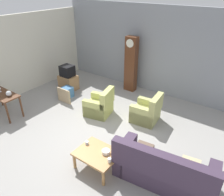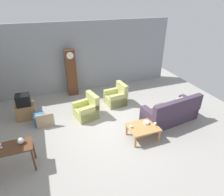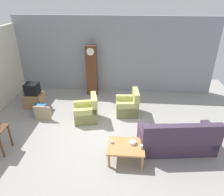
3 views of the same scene
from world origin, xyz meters
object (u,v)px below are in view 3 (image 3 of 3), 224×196
at_px(couch_floral, 177,140).
at_px(cup_blue_rimmed, 112,142).
at_px(coffee_table_wood, 126,148).
at_px(cup_white_porcelain, 141,147).
at_px(framed_picture_leaning, 43,113).
at_px(grandfather_clock, 92,70).
at_px(bowl_white_stacked, 133,142).
at_px(armchair_olive_far, 128,106).
at_px(armchair_olive_near, 87,112).
at_px(tv_stand_cabinet, 34,100).
at_px(tv_crt, 32,89).
at_px(storage_box_blue, 40,110).

xyz_separation_m(couch_floral, cup_blue_rimmed, (-1.80, -0.40, 0.13)).
relative_size(coffee_table_wood, cup_white_porcelain, 9.86).
bearing_deg(framed_picture_leaning, grandfather_clock, 58.53).
height_order(coffee_table_wood, grandfather_clock, grandfather_clock).
height_order(coffee_table_wood, bowl_white_stacked, bowl_white_stacked).
xyz_separation_m(armchair_olive_far, cup_white_porcelain, (0.38, -2.46, 0.19)).
bearing_deg(framed_picture_leaning, cup_blue_rimmed, -32.55).
height_order(armchair_olive_near, framed_picture_leaning, armchair_olive_near).
height_order(armchair_olive_near, cup_white_porcelain, armchair_olive_near).
bearing_deg(framed_picture_leaning, tv_stand_cabinet, 127.16).
relative_size(tv_crt, storage_box_blue, 1.07).
bearing_deg(couch_floral, grandfather_clock, 130.35).
distance_m(tv_stand_cabinet, cup_blue_rimmed, 4.07).
xyz_separation_m(armchair_olive_far, coffee_table_wood, (-0.02, -2.40, 0.08)).
xyz_separation_m(couch_floral, framed_picture_leaning, (-4.36, 1.23, -0.09)).
bearing_deg(tv_crt, framed_picture_leaning, -52.84).
height_order(grandfather_clock, storage_box_blue, grandfather_clock).
xyz_separation_m(tv_stand_cabinet, bowl_white_stacked, (3.76, -2.47, 0.20)).
bearing_deg(tv_crt, armchair_olive_near, -18.46).
relative_size(armchair_olive_far, tv_crt, 1.92).
bearing_deg(tv_crt, cup_white_porcelain, -33.55).
xyz_separation_m(armchair_olive_near, cup_blue_rimmed, (1.02, -1.76, 0.18)).
xyz_separation_m(tv_stand_cabinet, cup_white_porcelain, (3.99, -2.64, 0.21)).
height_order(couch_floral, tv_stand_cabinet, couch_floral).
bearing_deg(framed_picture_leaning, couch_floral, -15.82).
relative_size(couch_floral, armchair_olive_near, 2.33).
bearing_deg(tv_crt, cup_blue_rimmed, -37.86).
bearing_deg(cup_blue_rimmed, bowl_white_stacked, 2.01).
bearing_deg(grandfather_clock, tv_stand_cabinet, -145.52).
bearing_deg(coffee_table_wood, tv_crt, 144.33).
relative_size(cup_blue_rimmed, bowl_white_stacked, 0.44).
relative_size(couch_floral, storage_box_blue, 4.88).
distance_m(armchair_olive_near, cup_white_porcelain, 2.63).
height_order(couch_floral, coffee_table_wood, couch_floral).
bearing_deg(coffee_table_wood, armchair_olive_far, 89.62).
bearing_deg(armchair_olive_near, cup_white_porcelain, -46.77).
bearing_deg(storage_box_blue, tv_stand_cabinet, 128.58).
relative_size(storage_box_blue, bowl_white_stacked, 2.37).
bearing_deg(tv_crt, grandfather_clock, 34.48).
relative_size(armchair_olive_far, tv_stand_cabinet, 1.35).
xyz_separation_m(storage_box_blue, bowl_white_stacked, (3.31, -1.91, 0.29)).
bearing_deg(coffee_table_wood, framed_picture_leaning, 149.72).
height_order(cup_white_porcelain, bowl_white_stacked, cup_white_porcelain).
bearing_deg(armchair_olive_near, framed_picture_leaning, -175.08).
bearing_deg(bowl_white_stacked, tv_stand_cabinet, 146.70).
bearing_deg(bowl_white_stacked, couch_floral, 16.77).
bearing_deg(storage_box_blue, bowl_white_stacked, -29.95).
xyz_separation_m(cup_blue_rimmed, bowl_white_stacked, (0.56, 0.02, 0.00)).
height_order(couch_floral, framed_picture_leaning, couch_floral).
bearing_deg(armchair_olive_far, coffee_table_wood, -90.38).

